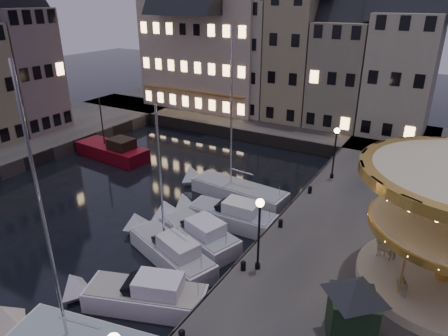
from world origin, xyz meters
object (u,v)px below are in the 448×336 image
Objects in this scene: streetlamp_c at (335,146)px; motorboat_d at (195,232)px; bollard_b at (243,265)px; bollard_c at (281,223)px; red_fishing_boat at (113,151)px; bollard_a at (182,335)px; motorboat_b at (138,296)px; motorboat_f at (233,190)px; motorboat_e at (226,215)px; motorboat_c at (167,249)px; bollard_d at (310,189)px; ticket_kiosk at (354,299)px; streetlamp_b at (259,224)px.

streetlamp_c is 13.09m from motorboat_d.
streetlamp_c is at bearing 87.55° from bollard_b.
bollard_c is 20.81m from red_fishing_boat.
streetlamp_c is 19.66m from bollard_a.
motorboat_b is 13.34m from motorboat_f.
motorboat_e is (-0.26, 9.40, 0.00)m from motorboat_b.
motorboat_c is at bearing 178.16° from bollard_b.
bollard_d is (0.00, 10.50, 0.00)m from bollard_b.
red_fishing_boat is (-20.03, 0.06, -0.90)m from bollard_d.
streetlamp_c is 1.22× the size of ticket_kiosk.
motorboat_b is at bearing -114.35° from bollard_c.
motorboat_c is 5.48m from motorboat_e.
motorboat_e is at bearing -66.95° from motorboat_f.
red_fishing_boat is (-20.03, 5.56, -0.90)m from bollard_c.
streetlamp_b is 6.50m from bollard_a.
motorboat_f is (-5.88, 4.37, -1.07)m from bollard_c.
bollard_d is 0.07× the size of red_fishing_boat.
bollard_b and bollard_c have the same top height.
motorboat_d is 3.02m from motorboat_e.
streetlamp_b is 7.32× the size of bollard_d.
streetlamp_b reaches higher than bollard_d.
motorboat_b is 0.99× the size of motorboat_e.
red_fishing_boat reaches higher than bollard_a.
bollard_a is at bearing -148.10° from ticket_kiosk.
bollard_a is 16.00m from bollard_d.
streetlamp_c reaches higher than bollard_b.
motorboat_b is at bearing -41.94° from red_fishing_boat.
streetlamp_c reaches higher than motorboat_b.
motorboat_d is at bearing 82.13° from motorboat_c.
motorboat_c is 11.72m from ticket_kiosk.
bollard_a is (-0.60, -6.00, -2.41)m from streetlamp_b.
streetlamp_c is 18.73m from motorboat_b.
red_fishing_boat is (-14.79, 10.39, 0.03)m from motorboat_c.
red_fishing_boat is (-20.03, 16.06, -0.90)m from bollard_a.
red_fishing_boat reaches higher than motorboat_e.
red_fishing_boat is (-15.13, 7.94, 0.07)m from motorboat_d.
motorboat_b is 2.08× the size of ticket_kiosk.
motorboat_f reaches higher than motorboat_d.
red_fishing_boat is (-20.03, 10.56, -0.90)m from bollard_b.
streetlamp_c is at bearing 9.47° from red_fishing_boat.
bollard_a is 0.08× the size of motorboat_e.
bollard_a is 25.69m from red_fishing_boat.
red_fishing_boat is at bearing 152.20° from bollard_b.
bollard_a is at bearing -58.84° from motorboat_d.
streetlamp_b is 6.74m from motorboat_c.
motorboat_f is at bearing 113.05° from motorboat_e.
motorboat_d is 6.82m from motorboat_f.
bollard_a is 4.44m from motorboat_b.
motorboat_e reaches higher than bollard_d.
motorboat_c reaches higher than ticket_kiosk.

